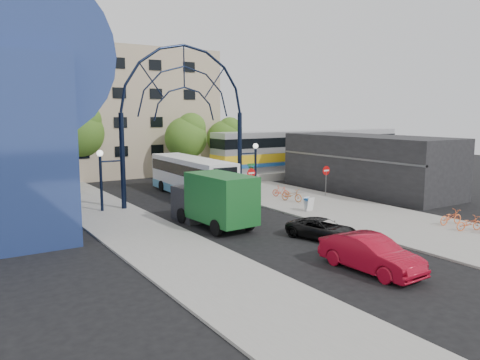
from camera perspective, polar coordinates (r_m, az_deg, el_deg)
ground at (r=25.48m, az=7.73°, el=-7.80°), size 120.00×120.00×0.00m
sidewalk_east at (r=33.66m, az=13.66°, el=-3.92°), size 8.00×56.00×0.12m
plaza_west at (r=27.21m, az=-11.37°, el=-6.72°), size 5.00×50.00×0.12m
gateway_arch at (r=36.29m, az=-6.79°, el=10.62°), size 13.64×0.44×12.10m
stop_sign at (r=37.29m, az=1.38°, el=0.50°), size 0.80×0.07×2.50m
do_not_enter_sign at (r=39.62m, az=10.46°, el=0.79°), size 0.76×0.07×2.48m
street_name_sign at (r=37.99m, az=1.37°, el=0.85°), size 0.70×0.70×2.80m
sandwich_board at (r=33.28m, az=8.38°, el=-2.71°), size 0.55×0.61×0.99m
commercial_block_east at (r=43.13m, az=15.32°, el=1.93°), size 6.00×16.00×5.00m
apartment_block at (r=56.45m, az=-14.44°, el=7.96°), size 20.00×12.10×14.00m
train_platform at (r=54.63m, az=8.65°, el=1.18°), size 32.00×5.00×0.80m
train_car at (r=54.38m, az=8.71°, el=3.79°), size 25.10×3.05×4.20m
tree_north_a at (r=49.72m, az=-6.45°, el=5.40°), size 4.48×4.48×7.00m
tree_north_b at (r=49.98m, az=-18.93°, el=5.78°), size 5.12×5.12×8.00m
tree_north_c at (r=54.38m, az=-1.71°, el=5.33°), size 4.16×4.16×6.50m
city_bus at (r=39.49m, az=-5.93°, el=0.44°), size 3.11×11.86×3.23m
green_truck at (r=28.87m, az=-3.28°, el=-2.43°), size 2.86×6.75×3.34m
black_suv at (r=26.54m, az=10.05°, el=-5.91°), size 2.96×4.49×1.15m
red_sedan at (r=21.72m, az=15.63°, el=-8.65°), size 1.88×4.95×1.61m
bike_near_a at (r=36.79m, az=6.32°, el=-1.82°), size 1.16×2.00×1.00m
bike_near_b at (r=38.61m, az=4.99°, el=-1.39°), size 1.05×1.57×0.92m
bike_far_a at (r=31.83m, az=24.31°, el=-4.15°), size 1.83×0.84×0.93m
bike_far_c at (r=30.67m, az=26.15°, el=-4.76°), size 1.77×1.12×0.88m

